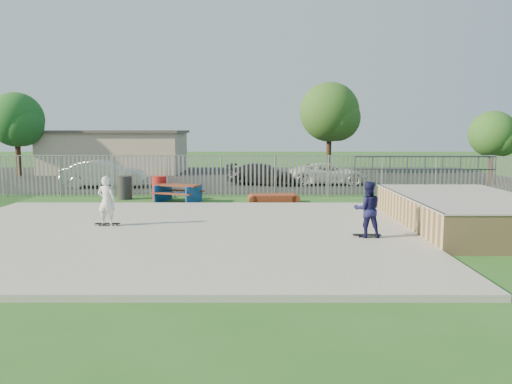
{
  "coord_description": "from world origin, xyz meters",
  "views": [
    {
      "loc": [
        2.72,
        -15.03,
        3.22
      ],
      "look_at": [
        2.7,
        2.0,
        1.1
      ],
      "focal_mm": 35.0,
      "sensor_mm": 36.0,
      "label": 1
    }
  ],
  "objects_px": {
    "trash_bin_red": "(159,188)",
    "car_dark": "(263,174)",
    "car_silver": "(105,174)",
    "tree_left": "(16,120)",
    "skater_navy": "(367,209)",
    "funbox": "(274,199)",
    "trash_bin_grey": "(125,188)",
    "skater_white": "(107,201)",
    "tree_right": "(492,134)",
    "picnic_table": "(178,193)",
    "car_white": "(328,174)",
    "tree_mid": "(329,112)"
  },
  "relations": [
    {
      "from": "picnic_table",
      "to": "car_white",
      "type": "height_order",
      "value": "car_white"
    },
    {
      "from": "skater_white",
      "to": "skater_navy",
      "type": "bearing_deg",
      "value": 177.29
    },
    {
      "from": "picnic_table",
      "to": "tree_mid",
      "type": "xyz_separation_m",
      "value": [
        8.87,
        14.91,
        4.11
      ]
    },
    {
      "from": "tree_right",
      "to": "skater_white",
      "type": "xyz_separation_m",
      "value": [
        -19.5,
        -15.33,
        -2.01
      ]
    },
    {
      "from": "car_silver",
      "to": "car_dark",
      "type": "distance_m",
      "value": 9.01
    },
    {
      "from": "funbox",
      "to": "trash_bin_grey",
      "type": "distance_m",
      "value": 7.04
    },
    {
      "from": "car_dark",
      "to": "tree_left",
      "type": "bearing_deg",
      "value": 86.25
    },
    {
      "from": "funbox",
      "to": "skater_white",
      "type": "xyz_separation_m",
      "value": [
        -5.59,
        -6.12,
        0.77
      ]
    },
    {
      "from": "picnic_table",
      "to": "tree_mid",
      "type": "bearing_deg",
      "value": 80.03
    },
    {
      "from": "tree_mid",
      "to": "tree_left",
      "type": "bearing_deg",
      "value": -174.76
    },
    {
      "from": "tree_left",
      "to": "skater_white",
      "type": "height_order",
      "value": "tree_left"
    },
    {
      "from": "trash_bin_red",
      "to": "skater_navy",
      "type": "xyz_separation_m",
      "value": [
        7.68,
        -8.72,
        0.4
      ]
    },
    {
      "from": "picnic_table",
      "to": "car_dark",
      "type": "relative_size",
      "value": 0.55
    },
    {
      "from": "car_white",
      "to": "picnic_table",
      "type": "bearing_deg",
      "value": 130.59
    },
    {
      "from": "car_white",
      "to": "trash_bin_grey",
      "type": "bearing_deg",
      "value": 118.33
    },
    {
      "from": "trash_bin_grey",
      "to": "tree_right",
      "type": "relative_size",
      "value": 0.25
    },
    {
      "from": "trash_bin_red",
      "to": "car_silver",
      "type": "height_order",
      "value": "car_silver"
    },
    {
      "from": "tree_left",
      "to": "tree_right",
      "type": "bearing_deg",
      "value": -6.94
    },
    {
      "from": "tree_left",
      "to": "skater_white",
      "type": "xyz_separation_m",
      "value": [
        11.92,
        -19.16,
        -2.97
      ]
    },
    {
      "from": "funbox",
      "to": "car_white",
      "type": "distance_m",
      "value": 8.16
    },
    {
      "from": "picnic_table",
      "to": "trash_bin_red",
      "type": "xyz_separation_m",
      "value": [
        -0.98,
        0.73,
        0.15
      ]
    },
    {
      "from": "trash_bin_grey",
      "to": "tree_right",
      "type": "xyz_separation_m",
      "value": [
        20.85,
        8.03,
        2.42
      ]
    },
    {
      "from": "picnic_table",
      "to": "trash_bin_grey",
      "type": "bearing_deg",
      "value": 179.71
    },
    {
      "from": "car_silver",
      "to": "trash_bin_red",
      "type": "bearing_deg",
      "value": -143.61
    },
    {
      "from": "tree_mid",
      "to": "skater_navy",
      "type": "bearing_deg",
      "value": -95.42
    },
    {
      "from": "picnic_table",
      "to": "tree_right",
      "type": "height_order",
      "value": "tree_right"
    },
    {
      "from": "tree_right",
      "to": "skater_navy",
      "type": "bearing_deg",
      "value": -123.96
    },
    {
      "from": "trash_bin_red",
      "to": "tree_left",
      "type": "height_order",
      "value": "tree_left"
    },
    {
      "from": "tree_left",
      "to": "skater_white",
      "type": "bearing_deg",
      "value": -58.11
    },
    {
      "from": "trash_bin_red",
      "to": "trash_bin_grey",
      "type": "xyz_separation_m",
      "value": [
        -1.68,
        0.3,
        -0.01
      ]
    },
    {
      "from": "tree_left",
      "to": "trash_bin_red",
      "type": "bearing_deg",
      "value": -44.77
    },
    {
      "from": "car_silver",
      "to": "car_dark",
      "type": "xyz_separation_m",
      "value": [
        8.89,
        1.46,
        -0.13
      ]
    },
    {
      "from": "tree_mid",
      "to": "trash_bin_grey",
      "type": "bearing_deg",
      "value": -129.73
    },
    {
      "from": "trash_bin_red",
      "to": "car_dark",
      "type": "height_order",
      "value": "car_dark"
    },
    {
      "from": "skater_navy",
      "to": "skater_white",
      "type": "height_order",
      "value": "same"
    },
    {
      "from": "tree_mid",
      "to": "car_dark",
      "type": "bearing_deg",
      "value": -122.49
    },
    {
      "from": "picnic_table",
      "to": "skater_navy",
      "type": "distance_m",
      "value": 10.44
    },
    {
      "from": "skater_navy",
      "to": "funbox",
      "type": "bearing_deg",
      "value": -73.0
    },
    {
      "from": "funbox",
      "to": "trash_bin_grey",
      "type": "height_order",
      "value": "trash_bin_grey"
    },
    {
      "from": "trash_bin_red",
      "to": "tree_left",
      "type": "distance_m",
      "value": 17.58
    },
    {
      "from": "car_silver",
      "to": "tree_mid",
      "type": "xyz_separation_m",
      "value": [
        13.86,
        9.27,
        3.75
      ]
    },
    {
      "from": "car_dark",
      "to": "trash_bin_grey",
      "type": "bearing_deg",
      "value": 147.66
    },
    {
      "from": "tree_left",
      "to": "tree_mid",
      "type": "distance_m",
      "value": 22.21
    },
    {
      "from": "tree_left",
      "to": "skater_navy",
      "type": "height_order",
      "value": "tree_left"
    },
    {
      "from": "car_silver",
      "to": "tree_mid",
      "type": "bearing_deg",
      "value": -59.05
    },
    {
      "from": "car_silver",
      "to": "car_white",
      "type": "height_order",
      "value": "car_silver"
    },
    {
      "from": "skater_white",
      "to": "funbox",
      "type": "bearing_deg",
      "value": -122.97
    },
    {
      "from": "trash_bin_red",
      "to": "skater_white",
      "type": "relative_size",
      "value": 0.69
    },
    {
      "from": "skater_white",
      "to": "tree_mid",
      "type": "bearing_deg",
      "value": -106.28
    },
    {
      "from": "funbox",
      "to": "tree_left",
      "type": "relative_size",
      "value": 0.33
    }
  ]
}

